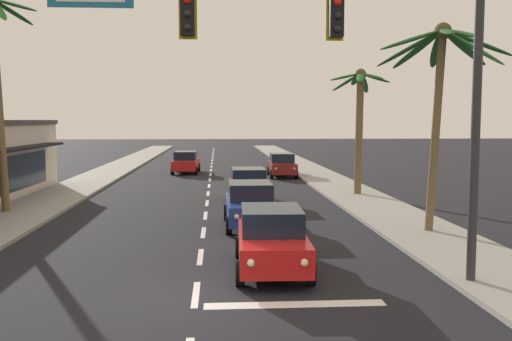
{
  "coord_description": "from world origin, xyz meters",
  "views": [
    {
      "loc": [
        0.52,
        -12.67,
        4.04
      ],
      "look_at": [
        1.93,
        8.0,
        2.2
      ],
      "focal_mm": 39.84,
      "sensor_mm": 36.0,
      "label": 1
    }
  ],
  "objects_px": {
    "sedan_fifth_in_queue": "(248,185)",
    "sedan_oncoming_far": "(186,162)",
    "sedan_parked_nearest_kerb": "(282,165)",
    "palm_right_third": "(359,108)",
    "palm_right_second": "(441,68)",
    "sedan_lead_at_stop_bar": "(272,239)",
    "sedan_third_in_queue": "(250,204)",
    "traffic_signal_mast": "(348,56)"
  },
  "relations": [
    {
      "from": "sedan_third_in_queue",
      "to": "sedan_parked_nearest_kerb",
      "type": "distance_m",
      "value": 19.22
    },
    {
      "from": "palm_right_second",
      "to": "sedan_parked_nearest_kerb",
      "type": "bearing_deg",
      "value": 98.63
    },
    {
      "from": "sedan_fifth_in_queue",
      "to": "traffic_signal_mast",
      "type": "bearing_deg",
      "value": -83.93
    },
    {
      "from": "sedan_oncoming_far",
      "to": "sedan_fifth_in_queue",
      "type": "bearing_deg",
      "value": -76.08
    },
    {
      "from": "traffic_signal_mast",
      "to": "sedan_parked_nearest_kerb",
      "type": "height_order",
      "value": "traffic_signal_mast"
    },
    {
      "from": "sedan_fifth_in_queue",
      "to": "palm_right_second",
      "type": "distance_m",
      "value": 11.5
    },
    {
      "from": "sedan_lead_at_stop_bar",
      "to": "sedan_third_in_queue",
      "type": "relative_size",
      "value": 1.01
    },
    {
      "from": "sedan_lead_at_stop_bar",
      "to": "sedan_third_in_queue",
      "type": "xyz_separation_m",
      "value": [
        -0.21,
        6.35,
        0.0
      ]
    },
    {
      "from": "sedan_fifth_in_queue",
      "to": "palm_right_third",
      "type": "height_order",
      "value": "palm_right_third"
    },
    {
      "from": "sedan_parked_nearest_kerb",
      "to": "palm_right_second",
      "type": "xyz_separation_m",
      "value": [
        3.16,
        -20.83,
        4.99
      ]
    },
    {
      "from": "sedan_fifth_in_queue",
      "to": "sedan_oncoming_far",
      "type": "height_order",
      "value": "same"
    },
    {
      "from": "sedan_lead_at_stop_bar",
      "to": "sedan_oncoming_far",
      "type": "distance_m",
      "value": 28.76
    },
    {
      "from": "sedan_lead_at_stop_bar",
      "to": "sedan_third_in_queue",
      "type": "distance_m",
      "value": 6.36
    },
    {
      "from": "sedan_fifth_in_queue",
      "to": "palm_right_second",
      "type": "bearing_deg",
      "value": -52.83
    },
    {
      "from": "sedan_oncoming_far",
      "to": "sedan_parked_nearest_kerb",
      "type": "relative_size",
      "value": 1.01
    },
    {
      "from": "sedan_oncoming_far",
      "to": "traffic_signal_mast",
      "type": "bearing_deg",
      "value": -79.78
    },
    {
      "from": "sedan_lead_at_stop_bar",
      "to": "sedan_oncoming_far",
      "type": "xyz_separation_m",
      "value": [
        -3.84,
        28.5,
        0.0
      ]
    },
    {
      "from": "sedan_lead_at_stop_bar",
      "to": "sedan_oncoming_far",
      "type": "height_order",
      "value": "same"
    },
    {
      "from": "sedan_third_in_queue",
      "to": "sedan_fifth_in_queue",
      "type": "xyz_separation_m",
      "value": [
        0.28,
        6.35,
        0.0
      ]
    },
    {
      "from": "sedan_parked_nearest_kerb",
      "to": "palm_right_third",
      "type": "height_order",
      "value": "palm_right_third"
    },
    {
      "from": "sedan_lead_at_stop_bar",
      "to": "palm_right_second",
      "type": "distance_m",
      "value": 9.21
    },
    {
      "from": "sedan_fifth_in_queue",
      "to": "sedan_parked_nearest_kerb",
      "type": "distance_m",
      "value": 12.95
    },
    {
      "from": "sedan_fifth_in_queue",
      "to": "palm_right_second",
      "type": "relative_size",
      "value": 0.6
    },
    {
      "from": "traffic_signal_mast",
      "to": "palm_right_third",
      "type": "bearing_deg",
      "value": 74.85
    },
    {
      "from": "sedan_third_in_queue",
      "to": "palm_right_third",
      "type": "bearing_deg",
      "value": 52.97
    },
    {
      "from": "sedan_oncoming_far",
      "to": "palm_right_second",
      "type": "relative_size",
      "value": 0.61
    },
    {
      "from": "sedan_parked_nearest_kerb",
      "to": "palm_right_second",
      "type": "height_order",
      "value": "palm_right_second"
    },
    {
      "from": "sedan_lead_at_stop_bar",
      "to": "sedan_oncoming_far",
      "type": "bearing_deg",
      "value": 97.68
    },
    {
      "from": "traffic_signal_mast",
      "to": "sedan_oncoming_far",
      "type": "distance_m",
      "value": 31.1
    },
    {
      "from": "traffic_signal_mast",
      "to": "palm_right_third",
      "type": "distance_m",
      "value": 17.03
    },
    {
      "from": "sedan_oncoming_far",
      "to": "palm_right_second",
      "type": "xyz_separation_m",
      "value": [
        10.18,
        -24.05,
        4.99
      ]
    },
    {
      "from": "sedan_lead_at_stop_bar",
      "to": "palm_right_third",
      "type": "relative_size",
      "value": 0.67
    },
    {
      "from": "sedan_third_in_queue",
      "to": "traffic_signal_mast",
      "type": "bearing_deg",
      "value": -77.35
    },
    {
      "from": "sedan_lead_at_stop_bar",
      "to": "traffic_signal_mast",
      "type": "bearing_deg",
      "value": -47.5
    },
    {
      "from": "sedan_lead_at_stop_bar",
      "to": "sedan_fifth_in_queue",
      "type": "relative_size",
      "value": 1.01
    },
    {
      "from": "traffic_signal_mast",
      "to": "sedan_oncoming_far",
      "type": "height_order",
      "value": "traffic_signal_mast"
    },
    {
      "from": "traffic_signal_mast",
      "to": "sedan_parked_nearest_kerb",
      "type": "bearing_deg",
      "value": 86.7
    },
    {
      "from": "sedan_fifth_in_queue",
      "to": "sedan_parked_nearest_kerb",
      "type": "relative_size",
      "value": 1.0
    },
    {
      "from": "sedan_lead_at_stop_bar",
      "to": "sedan_third_in_queue",
      "type": "bearing_deg",
      "value": 91.88
    },
    {
      "from": "sedan_fifth_in_queue",
      "to": "sedan_oncoming_far",
      "type": "distance_m",
      "value": 16.27
    },
    {
      "from": "sedan_fifth_in_queue",
      "to": "sedan_third_in_queue",
      "type": "bearing_deg",
      "value": -92.54
    },
    {
      "from": "sedan_third_in_queue",
      "to": "sedan_oncoming_far",
      "type": "xyz_separation_m",
      "value": [
        -3.63,
        22.15,
        0.0
      ]
    }
  ]
}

